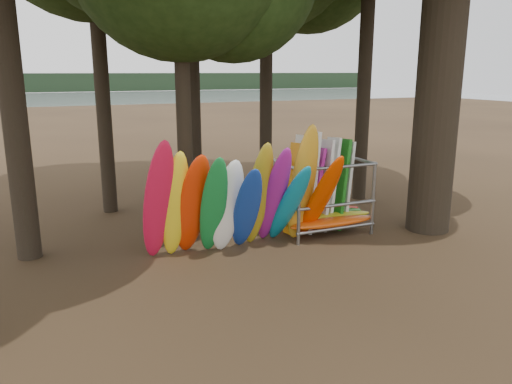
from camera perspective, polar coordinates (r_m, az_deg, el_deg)
name	(u,v)px	position (r m, az deg, el deg)	size (l,w,h in m)	color
ground	(287,263)	(11.91, 3.62, -8.06)	(120.00, 120.00, 0.00)	#47331E
lake	(82,106)	(70.18, -19.31, 9.29)	(160.00, 160.00, 0.00)	gray
far_shore	(62,82)	(119.99, -21.25, 11.59)	(160.00, 4.00, 4.00)	black
kayak_row	(242,201)	(12.13, -1.58, -1.02)	(4.95, 2.08, 3.30)	red
storage_rack	(322,198)	(14.01, 7.57, -0.73)	(3.06, 1.57, 2.83)	gray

